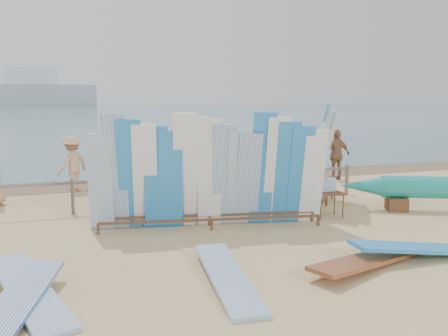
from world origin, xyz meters
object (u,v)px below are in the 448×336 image
object	(u,v)px
flat_board_d	(420,258)
beach_chair_left	(177,193)
vendor_table	(328,204)
beachgoer_extra_0	(309,156)
beachgoer_8	(286,168)
flat_board_b	(227,283)
stroller	(176,184)
main_surfboard_rack	(210,176)
flat_board_a	(30,301)
flat_board_e	(14,317)
beachgoer_10	(337,155)
beach_chair_right	(193,190)
beachgoer_3	(73,164)
beachgoer_7	(216,163)
flat_board_c	(367,267)
side_surfboard_rack	(319,160)
beachgoer_4	(152,168)
beachgoer_9	(283,154)

from	to	relation	value
flat_board_d	beach_chair_left	bearing A→B (deg)	30.90
vendor_table	beachgoer_extra_0	size ratio (longest dim) A/B	0.56
beachgoer_8	flat_board_b	bearing A→B (deg)	-85.45
stroller	main_surfboard_rack	bearing A→B (deg)	-97.54
flat_board_d	flat_board_a	world-z (taller)	flat_board_d
flat_board_e	beachgoer_10	distance (m)	12.82
flat_board_a	beachgoer_extra_0	distance (m)	11.73
beach_chair_left	flat_board_b	bearing A→B (deg)	-92.04
beach_chair_right	stroller	size ratio (longest dim) A/B	0.85
beachgoer_3	beachgoer_7	world-z (taller)	beachgoer_7
beachgoer_7	beachgoer_extra_0	bearing A→B (deg)	-44.47
flat_board_b	beachgoer_10	bearing A→B (deg)	54.07
main_surfboard_rack	beachgoer_3	size ratio (longest dim) A/B	3.05
flat_board_c	side_surfboard_rack	bearing A→B (deg)	-41.11
flat_board_e	beach_chair_left	world-z (taller)	beach_chair_left
beachgoer_4	flat_board_d	bearing A→B (deg)	123.45
beach_chair_right	beachgoer_8	world-z (taller)	beachgoer_8
flat_board_d	flat_board_a	size ratio (longest dim) A/B	1.00
beachgoer_8	beachgoer_4	xyz separation A→B (m)	(-3.91, 1.09, 0.05)
flat_board_d	stroller	world-z (taller)	stroller
beachgoer_3	flat_board_d	bearing A→B (deg)	82.21
side_surfboard_rack	beachgoer_10	world-z (taller)	side_surfboard_rack
side_surfboard_rack	beach_chair_right	bearing A→B (deg)	97.91
main_surfboard_rack	stroller	distance (m)	3.44
beachgoer_4	side_surfboard_rack	bearing A→B (deg)	152.36
beachgoer_8	beachgoer_3	distance (m)	6.67
vendor_table	flat_board_c	distance (m)	3.48
beachgoer_8	flat_board_d	bearing A→B (deg)	-55.10
vendor_table	flat_board_a	xyz separation A→B (m)	(-6.63, -2.88, -0.33)
flat_board_c	beachgoer_4	world-z (taller)	beachgoer_4
beach_chair_left	beachgoer_10	distance (m)	6.56
vendor_table	beachgoer_3	bearing A→B (deg)	136.69
side_surfboard_rack	beachgoer_extra_0	xyz separation A→B (m)	(1.70, 3.59, -0.36)
beach_chair_right	beach_chair_left	bearing A→B (deg)	-173.56
side_surfboard_rack	beach_chair_left	distance (m)	4.04
beach_chair_left	beachgoer_8	size ratio (longest dim) A/B	0.58
flat_board_b	flat_board_e	size ratio (longest dim) A/B	1.00
side_surfboard_rack	beachgoer_extra_0	world-z (taller)	side_surfboard_rack
vendor_table	beachgoer_9	world-z (taller)	beachgoer_9
flat_board_b	flat_board_a	xyz separation A→B (m)	(-2.92, 0.30, 0.00)
main_surfboard_rack	beachgoer_7	world-z (taller)	main_surfboard_rack
side_surfboard_rack	beachgoer_4	size ratio (longest dim) A/B	1.65
beach_chair_right	beachgoer_8	bearing A→B (deg)	-23.37
flat_board_b	vendor_table	bearing A→B (deg)	45.81
beach_chair_right	beachgoer_9	world-z (taller)	beachgoer_9
main_surfboard_rack	beachgoer_8	bearing A→B (deg)	51.76
flat_board_c	flat_board_a	bearing A→B (deg)	64.66
vendor_table	beachgoer_7	world-z (taller)	beachgoer_7
main_surfboard_rack	beach_chair_left	world-z (taller)	main_surfboard_rack
flat_board_a	beach_chair_right	bearing A→B (deg)	37.86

